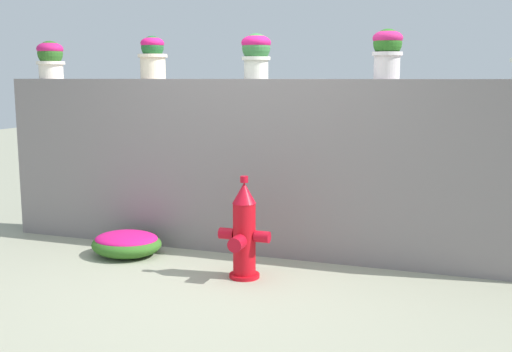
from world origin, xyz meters
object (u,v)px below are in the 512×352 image
Objects in this scene: potted_plant_1 at (153,55)px; potted_plant_0 at (50,57)px; potted_plant_2 at (256,52)px; fire_hydrant at (244,233)px; flower_bush_left at (127,243)px; potted_plant_3 at (387,49)px.

potted_plant_0 is at bearing -179.32° from potted_plant_1.
potted_plant_2 is 1.65m from fire_hydrant.
flower_bush_left is at bearing -92.54° from potted_plant_1.
potted_plant_0 is 0.94× the size of potted_plant_1.
potted_plant_2 is (2.16, 0.03, 0.02)m from potted_plant_0.
fire_hydrant is 1.27m from flower_bush_left.
potted_plant_1 and potted_plant_2 have the same top height.
potted_plant_0 is 0.45× the size of fire_hydrant.
fire_hydrant is at bearing -142.74° from potted_plant_3.
potted_plant_3 is at bearing -2.08° from potted_plant_2.
potted_plant_2 is 0.98× the size of potted_plant_3.
potted_plant_3 is 0.63× the size of flower_bush_left.
potted_plant_1 is at bearing 179.30° from potted_plant_3.
potted_plant_0 is at bearing -179.24° from potted_plant_2.
potted_plant_0 is at bearing 179.77° from potted_plant_3.
potted_plant_1 is 2.17m from potted_plant_3.
potted_plant_2 is at bearing 0.76° from potted_plant_0.
potted_plant_1 is at bearing 147.28° from fire_hydrant.
fire_hydrant is (0.17, -0.78, -1.44)m from potted_plant_2.
potted_plant_1 is at bearing 87.46° from flower_bush_left.
potted_plant_0 reaches higher than flower_bush_left.
potted_plant_3 reaches higher than potted_plant_0.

